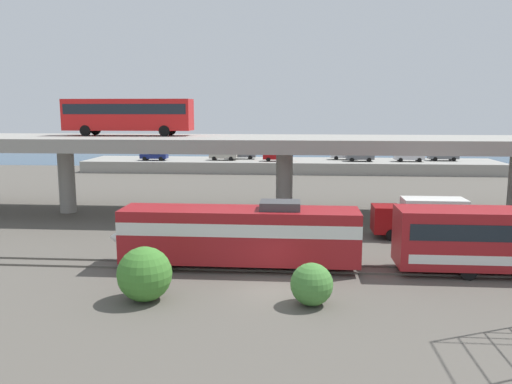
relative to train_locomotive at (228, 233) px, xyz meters
name	(u,v)px	position (x,y,z in m)	size (l,w,h in m)	color
ground_plane	(274,291)	(3.01, -4.00, -2.19)	(260.00, 260.00, 0.00)	#565149
rail_strip_near	(277,271)	(3.01, -0.72, -2.13)	(110.00, 0.12, 0.12)	#59544C
rail_strip_far	(278,264)	(3.01, 0.72, -2.13)	(110.00, 0.12, 0.12)	#59544C
train_locomotive	(228,233)	(0.00, 0.00, 0.00)	(15.37, 3.04, 4.18)	maroon
highway_overpass	(285,146)	(3.01, 16.00, 4.21)	(96.00, 10.34, 7.18)	gray
transit_bus_on_overpass	(128,114)	(-11.71, 17.44, 7.05)	(12.00, 2.68, 3.40)	red
service_truck_west	(421,217)	(13.52, 8.48, -0.56)	(6.80, 2.46, 3.04)	maroon
pier_parking_lot	(290,165)	(3.01, 51.00, -1.32)	(64.22, 10.11, 1.75)	gray
parked_car_0	(154,155)	(-18.14, 48.72, 0.33)	(4.15, 1.92, 1.50)	navy
parked_car_1	(344,155)	(11.63, 52.24, 0.33)	(4.45, 1.85, 1.50)	#B7B7BC
parked_car_2	(278,156)	(1.18, 48.86, 0.33)	(4.42, 1.83, 1.50)	maroon
parked_car_3	(360,156)	(13.81, 49.67, 0.33)	(4.19, 1.94, 1.50)	#515459
parked_car_4	(223,155)	(-7.48, 49.88, 0.33)	(4.27, 2.00, 1.50)	#9E998C
parked_car_5	(443,156)	(26.69, 51.63, 0.33)	(4.49, 1.99, 1.50)	#515459
parked_car_6	(242,154)	(-4.77, 52.15, 0.33)	(4.51, 1.83, 1.50)	#515459
parked_car_7	(409,157)	(21.24, 49.89, 0.33)	(4.48, 1.82, 1.50)	#B7B7BC
harbor_water	(291,158)	(3.01, 74.00, -2.19)	(140.00, 36.00, 0.01)	navy
shrub_left	(145,274)	(-3.47, -5.90, -0.80)	(2.78, 2.78, 2.78)	#3F7C2E
shrub_right	(312,284)	(4.94, -5.83, -1.13)	(2.13, 2.13, 2.13)	#457F37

